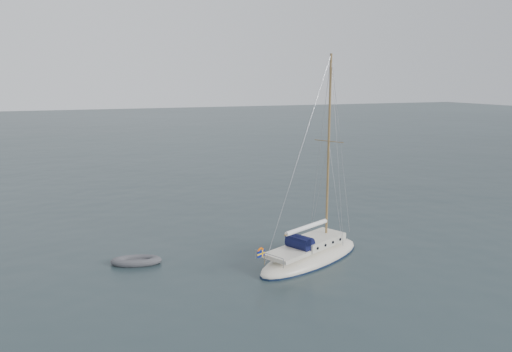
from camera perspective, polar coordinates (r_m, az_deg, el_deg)
name	(u,v)px	position (r m, az deg, el deg)	size (l,w,h in m)	color
ground	(260,260)	(28.23, 0.42, -9.62)	(300.00, 300.00, 0.00)	black
sailboat	(311,245)	(28.12, 6.32, -7.83)	(8.31, 2.49, 11.82)	silver
dinghy	(136,261)	(28.42, -13.54, -9.42)	(2.75, 1.24, 0.39)	#444449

